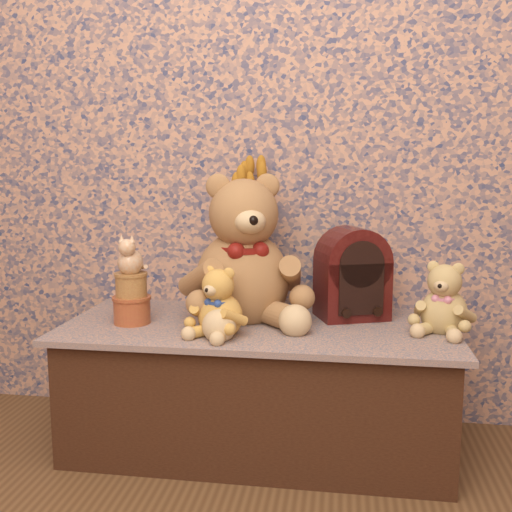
{
  "coord_description": "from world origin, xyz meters",
  "views": [
    {
      "loc": [
        0.28,
        -0.7,
        0.96
      ],
      "look_at": [
        0.0,
        1.16,
        0.68
      ],
      "focal_mm": 41.13,
      "sensor_mm": 36.0,
      "label": 1
    }
  ],
  "objects_px": {
    "biscuit_tin_lower": "(132,310)",
    "cat_figurine": "(130,254)",
    "teddy_medium": "(220,298)",
    "ceramic_vase": "(253,281)",
    "teddy_large": "(242,242)",
    "teddy_small": "(445,295)",
    "cathedral_radio": "(352,273)"
  },
  "relations": [
    {
      "from": "biscuit_tin_lower",
      "to": "cat_figurine",
      "type": "height_order",
      "value": "cat_figurine"
    },
    {
      "from": "teddy_medium",
      "to": "ceramic_vase",
      "type": "distance_m",
      "value": 0.34
    },
    {
      "from": "teddy_large",
      "to": "teddy_small",
      "type": "bearing_deg",
      "value": -27.71
    },
    {
      "from": "teddy_small",
      "to": "cat_figurine",
      "type": "relative_size",
      "value": 1.81
    },
    {
      "from": "teddy_medium",
      "to": "cathedral_radio",
      "type": "bearing_deg",
      "value": 56.53
    },
    {
      "from": "teddy_large",
      "to": "teddy_medium",
      "type": "bearing_deg",
      "value": -122.59
    },
    {
      "from": "teddy_large",
      "to": "teddy_small",
      "type": "relative_size",
      "value": 2.2
    },
    {
      "from": "cat_figurine",
      "to": "biscuit_tin_lower",
      "type": "bearing_deg",
      "value": 0.0
    },
    {
      "from": "teddy_small",
      "to": "cathedral_radio",
      "type": "relative_size",
      "value": 0.77
    },
    {
      "from": "teddy_large",
      "to": "cathedral_radio",
      "type": "relative_size",
      "value": 1.69
    },
    {
      "from": "teddy_medium",
      "to": "ceramic_vase",
      "type": "xyz_separation_m",
      "value": [
        0.05,
        0.34,
        -0.01
      ]
    },
    {
      "from": "biscuit_tin_lower",
      "to": "cat_figurine",
      "type": "distance_m",
      "value": 0.19
    },
    {
      "from": "teddy_small",
      "to": "cat_figurine",
      "type": "distance_m",
      "value": 1.04
    },
    {
      "from": "cathedral_radio",
      "to": "biscuit_tin_lower",
      "type": "height_order",
      "value": "cathedral_radio"
    },
    {
      "from": "teddy_small",
      "to": "biscuit_tin_lower",
      "type": "height_order",
      "value": "teddy_small"
    },
    {
      "from": "teddy_small",
      "to": "cat_figurine",
      "type": "xyz_separation_m",
      "value": [
        -1.03,
        -0.05,
        0.12
      ]
    },
    {
      "from": "cat_figurine",
      "to": "teddy_small",
      "type": "bearing_deg",
      "value": -1.36
    },
    {
      "from": "teddy_medium",
      "to": "ceramic_vase",
      "type": "bearing_deg",
      "value": 104.01
    },
    {
      "from": "teddy_medium",
      "to": "biscuit_tin_lower",
      "type": "bearing_deg",
      "value": -173.12
    },
    {
      "from": "cathedral_radio",
      "to": "teddy_small",
      "type": "bearing_deg",
      "value": -46.82
    },
    {
      "from": "teddy_large",
      "to": "cat_figurine",
      "type": "bearing_deg",
      "value": 174.49
    },
    {
      "from": "biscuit_tin_lower",
      "to": "teddy_large",
      "type": "bearing_deg",
      "value": 16.8
    },
    {
      "from": "teddy_medium",
      "to": "cat_figurine",
      "type": "relative_size",
      "value": 1.74
    },
    {
      "from": "biscuit_tin_lower",
      "to": "teddy_medium",
      "type": "bearing_deg",
      "value": -15.55
    },
    {
      "from": "ceramic_vase",
      "to": "biscuit_tin_lower",
      "type": "height_order",
      "value": "ceramic_vase"
    },
    {
      "from": "teddy_small",
      "to": "ceramic_vase",
      "type": "distance_m",
      "value": 0.68
    },
    {
      "from": "teddy_medium",
      "to": "cat_figurine",
      "type": "xyz_separation_m",
      "value": [
        -0.33,
        0.09,
        0.12
      ]
    },
    {
      "from": "teddy_large",
      "to": "cat_figurine",
      "type": "relative_size",
      "value": 3.99
    },
    {
      "from": "teddy_large",
      "to": "biscuit_tin_lower",
      "type": "bearing_deg",
      "value": 174.49
    },
    {
      "from": "ceramic_vase",
      "to": "cat_figurine",
      "type": "relative_size",
      "value": 1.57
    },
    {
      "from": "ceramic_vase",
      "to": "biscuit_tin_lower",
      "type": "distance_m",
      "value": 0.46
    },
    {
      "from": "ceramic_vase",
      "to": "biscuit_tin_lower",
      "type": "relative_size",
      "value": 1.72
    }
  ]
}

